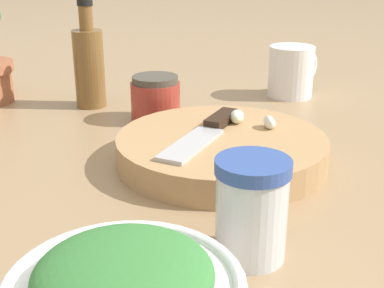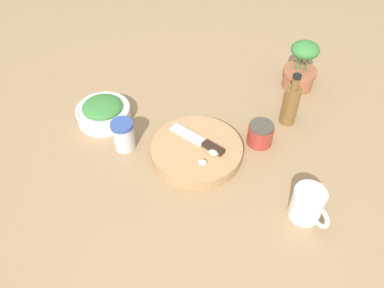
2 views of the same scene
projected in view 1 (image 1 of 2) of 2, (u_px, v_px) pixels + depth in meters
ground_plane at (203, 171)px, 0.64m from camera, size 5.00×5.00×0.00m
cutting_board at (221, 150)px, 0.66m from camera, size 0.26×0.26×0.04m
chef_knife at (207, 131)px, 0.66m from camera, size 0.17×0.12×0.01m
garlic_cloves at (249, 119)px, 0.69m from camera, size 0.06×0.06×0.02m
spice_jar at (251, 209)px, 0.46m from camera, size 0.06×0.06×0.09m
coffee_mug at (292, 71)px, 0.94m from camera, size 0.09×0.10×0.09m
honey_jar at (156, 99)px, 0.81m from camera, size 0.08×0.08×0.07m
oil_bottle at (89, 65)px, 0.87m from camera, size 0.05×0.05×0.17m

